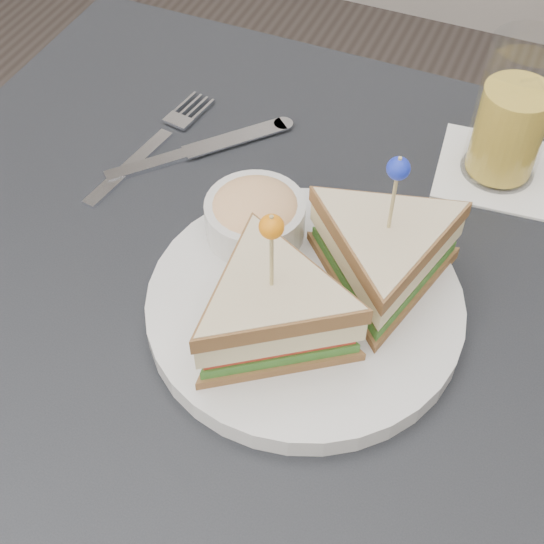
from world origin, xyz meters
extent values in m
cube|color=black|center=(0.00, 0.00, 0.73)|extent=(0.80, 0.80, 0.03)
cylinder|color=black|center=(-0.35, 0.35, 0.36)|extent=(0.04, 0.04, 0.72)
cylinder|color=silver|center=(0.04, 0.02, 0.76)|extent=(0.29, 0.29, 0.02)
cylinder|color=silver|center=(0.04, 0.02, 0.77)|extent=(0.29, 0.29, 0.01)
cylinder|color=tan|center=(0.03, -0.03, 0.87)|extent=(0.00, 0.00, 0.09)
sphere|color=orange|center=(0.03, -0.03, 0.90)|extent=(0.02, 0.02, 0.02)
cylinder|color=tan|center=(0.09, 0.06, 0.87)|extent=(0.00, 0.00, 0.09)
sphere|color=#1729AE|center=(0.09, 0.06, 0.90)|extent=(0.02, 0.02, 0.02)
cylinder|color=silver|center=(-0.03, 0.07, 0.79)|extent=(0.10, 0.10, 0.04)
ellipsoid|color=#E0B772|center=(-0.03, 0.07, 0.80)|extent=(0.09, 0.09, 0.04)
cube|color=silver|center=(-0.20, 0.12, 0.75)|extent=(0.03, 0.13, 0.00)
cube|color=silver|center=(-0.18, 0.20, 0.75)|extent=(0.03, 0.02, 0.00)
cube|color=silver|center=(-0.18, 0.13, 0.75)|extent=(0.07, 0.08, 0.01)
cube|color=silver|center=(-0.11, 0.20, 0.75)|extent=(0.09, 0.10, 0.00)
cylinder|color=silver|center=(-0.08, 0.24, 0.75)|extent=(0.03, 0.03, 0.00)
cube|color=white|center=(0.15, 0.26, 0.75)|extent=(0.13, 0.13, 0.00)
cylinder|color=gold|center=(0.15, 0.26, 0.80)|extent=(0.07, 0.07, 0.09)
cylinder|color=white|center=(0.15, 0.26, 0.83)|extent=(0.08, 0.08, 0.15)
cube|color=white|center=(0.16, 0.27, 0.85)|extent=(0.02, 0.02, 0.02)
cube|color=white|center=(0.14, 0.26, 0.84)|extent=(0.02, 0.02, 0.02)
camera|label=1|loc=(0.17, -0.36, 1.28)|focal=50.00mm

